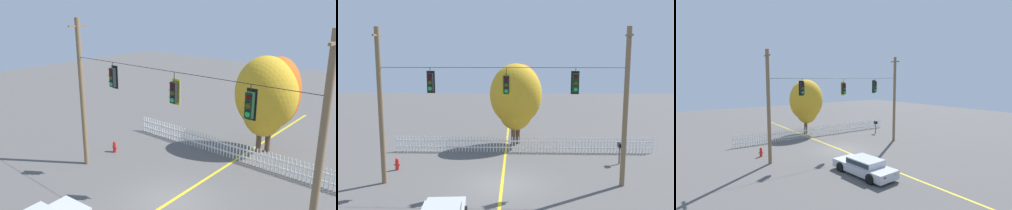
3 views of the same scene
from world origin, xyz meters
TOP-DOWN VIEW (x-y plane):
  - ground at (0.00, 0.00)m, footprint 80.00×80.00m
  - lane_centerline_stripe at (0.00, 0.00)m, footprint 0.16×36.00m
  - signal_support_span at (0.00, 0.00)m, footprint 13.29×1.10m
  - traffic_signal_westbound_side at (-3.78, 0.01)m, footprint 0.43×0.38m
  - traffic_signal_northbound_secondary at (0.23, 0.01)m, footprint 0.43×0.38m
  - traffic_signal_northbound_primary at (3.85, 0.01)m, footprint 0.43×0.38m
  - white_picket_fence at (1.26, 6.24)m, footprint 18.24×0.06m
  - autumn_maple_near_fence at (0.71, 8.16)m, footprint 3.91×3.24m
  - autumn_maple_mid at (1.07, 8.78)m, footprint 3.13×3.08m
  - parked_car at (-2.17, -5.85)m, footprint 2.18×4.74m
  - fire_hydrant at (-6.51, 2.19)m, footprint 0.38×0.22m
  - roadside_mailbox at (7.38, 3.76)m, footprint 0.25×0.44m

SIDE VIEW (x-z plane):
  - ground at x=0.00m, z-range 0.00..0.00m
  - lane_centerline_stripe at x=0.00m, z-range 0.00..0.01m
  - fire_hydrant at x=-6.51m, z-range -0.01..0.74m
  - white_picket_fence at x=1.26m, z-range 0.00..1.13m
  - parked_car at x=-2.17m, z-range 0.03..1.18m
  - roadside_mailbox at x=7.38m, z-range 0.45..1.86m
  - autumn_maple_near_fence at x=0.71m, z-range 0.54..6.78m
  - autumn_maple_mid at x=1.07m, z-range 1.01..7.16m
  - signal_support_span at x=0.00m, z-range 0.08..8.57m
  - traffic_signal_northbound_secondary at x=0.23m, z-range 4.74..6.23m
  - traffic_signal_northbound_primary at x=3.85m, z-range 4.90..6.30m
  - traffic_signal_westbound_side at x=-3.78m, z-range 4.92..6.29m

